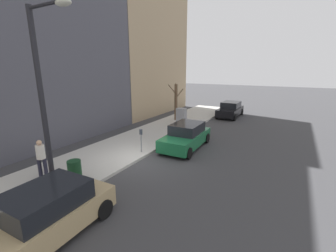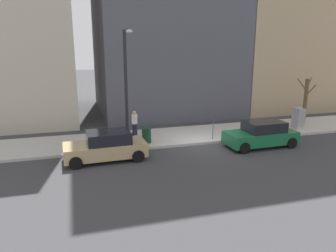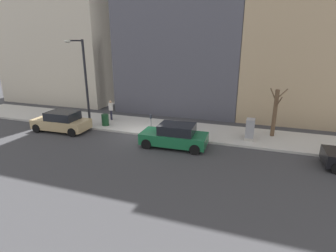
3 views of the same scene
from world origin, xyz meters
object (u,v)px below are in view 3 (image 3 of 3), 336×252
object	(u,v)px
utility_box	(250,130)
parked_car_green	(175,136)
parked_car_tan	(62,122)
bare_tree	(275,112)
parking_meter	(151,122)
trash_bin	(105,120)
streetlamp	(83,76)
office_tower_right	(76,16)
pedestrian_near_meter	(111,109)

from	to	relation	value
utility_box	parked_car_green	bearing A→B (deg)	119.52
parked_car_tan	bare_tree	xyz separation A→B (m)	(3.61, -15.01, 1.13)
parked_car_green	parking_meter	xyz separation A→B (m)	(1.69, 2.34, 0.24)
bare_tree	parking_meter	bearing A→B (deg)	104.50
utility_box	trash_bin	xyz separation A→B (m)	(-0.40, 10.93, -0.25)
utility_box	streetlamp	xyz separation A→B (m)	(-1.02, 12.13, 3.17)
parked_car_tan	streetlamp	world-z (taller)	streetlamp
parked_car_green	trash_bin	size ratio (longest dim) A/B	4.73
parked_car_tan	trash_bin	distance (m)	3.21
parked_car_green	parked_car_tan	bearing A→B (deg)	86.73
bare_tree	office_tower_right	world-z (taller)	office_tower_right
parked_car_green	utility_box	distance (m)	5.16
parked_car_tan	pedestrian_near_meter	xyz separation A→B (m)	(3.50, -2.17, 0.35)
parking_meter	utility_box	bearing A→B (deg)	-82.90
office_tower_right	parked_car_tan	bearing A→B (deg)	-149.80
utility_box	office_tower_right	xyz separation A→B (m)	(10.42, 20.92, 8.55)
parked_car_tan	bare_tree	size ratio (longest dim) A/B	1.28
parking_meter	trash_bin	bearing A→B (deg)	83.74
streetlamp	bare_tree	distance (m)	14.00
parked_car_green	bare_tree	world-z (taller)	bare_tree
streetlamp	pedestrian_near_meter	xyz separation A→B (m)	(2.22, -0.79, -2.93)
parked_car_green	trash_bin	distance (m)	6.79
utility_box	pedestrian_near_meter	world-z (taller)	pedestrian_near_meter
parking_meter	trash_bin	distance (m)	4.15
bare_tree	pedestrian_near_meter	xyz separation A→B (m)	(-0.11, 12.85, -0.78)
parked_car_green	pedestrian_near_meter	distance (m)	7.81
streetlamp	office_tower_right	size ratio (longest dim) A/B	0.35
parking_meter	office_tower_right	size ratio (longest dim) A/B	0.07
parking_meter	bare_tree	xyz separation A→B (m)	(2.16, -8.33, 0.89)
utility_box	bare_tree	bearing A→B (deg)	-49.06
parking_meter	trash_bin	size ratio (longest dim) A/B	1.50
parking_meter	bare_tree	world-z (taller)	bare_tree
parking_meter	office_tower_right	bearing A→B (deg)	51.33
parking_meter	streetlamp	size ratio (longest dim) A/B	0.21
parked_car_tan	pedestrian_near_meter	distance (m)	4.13
streetlamp	trash_bin	distance (m)	3.67
bare_tree	office_tower_right	bearing A→B (deg)	67.87
parked_car_green	pedestrian_near_meter	size ratio (longest dim) A/B	2.56
parked_car_tan	bare_tree	world-z (taller)	bare_tree
utility_box	trash_bin	size ratio (longest dim) A/B	1.59
bare_tree	trash_bin	size ratio (longest dim) A/B	3.70
parked_car_green	trash_bin	bearing A→B (deg)	69.85
office_tower_right	parked_car_green	bearing A→B (deg)	-128.30
parking_meter	bare_tree	size ratio (longest dim) A/B	0.41
utility_box	streetlamp	distance (m)	12.58
office_tower_right	pedestrian_near_meter	bearing A→B (deg)	-133.94
bare_tree	trash_bin	world-z (taller)	bare_tree
parked_car_tan	utility_box	world-z (taller)	utility_box
parked_car_green	office_tower_right	world-z (taller)	office_tower_right
parked_car_green	utility_box	bearing A→B (deg)	-62.22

